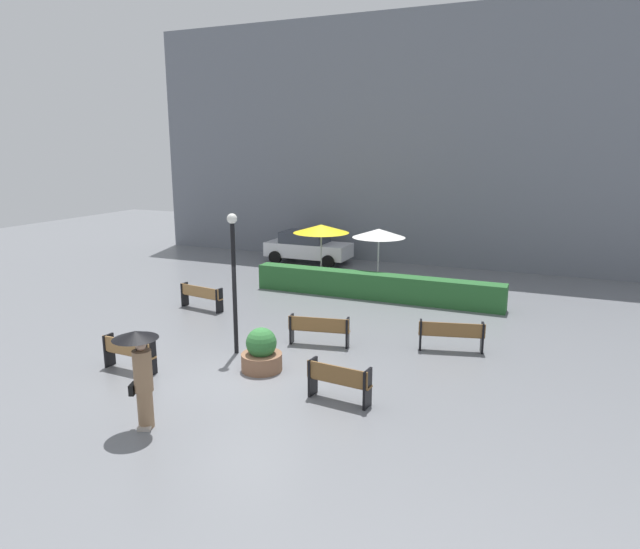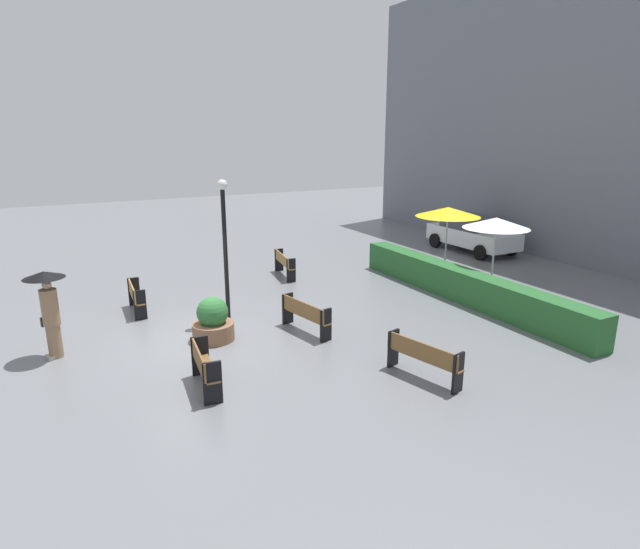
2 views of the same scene
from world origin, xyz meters
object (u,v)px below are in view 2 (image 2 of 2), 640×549
Objects in this scene: bench_near_right at (204,365)px; planter_pot at (213,322)px; lamp_post at (225,236)px; bench_far_left at (284,262)px; patio_umbrella_yellow at (448,212)px; pedestrian_with_umbrella at (49,304)px; patio_umbrella_white at (496,223)px; bench_near_left at (135,296)px; parked_car at (472,233)px; bench_far_right at (423,356)px; bench_mid_center at (305,314)px.

bench_near_right is 1.34× the size of planter_pot.
bench_far_left is at bearing 136.69° from lamp_post.
pedestrian_with_umbrella is at bearing -82.53° from patio_umbrella_yellow.
pedestrian_with_umbrella is 13.19m from patio_umbrella_white.
bench_near_left is 11.51m from patio_umbrella_white.
pedestrian_with_umbrella is 0.53× the size of lamp_post.
parked_car is (-3.45, 12.39, -1.60)m from lamp_post.
patio_umbrella_white reaches higher than planter_pot.
patio_umbrella_white is (1.40, 8.69, -0.13)m from lamp_post.
bench_far_right is 3.77m from bench_mid_center.
bench_near_left is 0.37× the size of parked_car.
patio_umbrella_yellow is at bearing 97.47° from pedestrian_with_umbrella.
patio_umbrella_white is (-0.49, 7.20, 1.77)m from bench_mid_center.
bench_mid_center is at bearing 38.19° from lamp_post.
lamp_post is at bearing -155.43° from bench_far_right.
lamp_post reaches higher than pedestrian_with_umbrella.
bench_mid_center is 6.13m from pedestrian_with_umbrella.
patio_umbrella_white reaches higher than bench_near_left.
planter_pot is at bearing -75.63° from patio_umbrella_yellow.
planter_pot is (0.75, 3.63, -0.84)m from pedestrian_with_umbrella.
planter_pot is 10.26m from patio_umbrella_yellow.
bench_far_right is 5.40m from planter_pot.
patio_umbrella_yellow is (2.23, 5.70, 1.76)m from bench_far_left.
pedestrian_with_umbrella reaches higher than bench_far_right.
bench_near_left is 3.42m from planter_pot.
bench_far_right is at bearing 15.93° from bench_mid_center.
parked_car is at bearing 117.05° from bench_near_right.
bench_near_right is at bearing -112.24° from bench_far_right.
patio_umbrella_white is 0.59× the size of parked_car.
bench_near_right is at bearing 39.57° from pedestrian_with_umbrella.
lamp_post is at bearing -141.81° from bench_mid_center.
bench_near_right reaches higher than bench_far_right.
pedestrian_with_umbrella is 4.60m from lamp_post.
bench_far_right is at bearing 24.57° from lamp_post.
bench_far_left is (-1.61, 5.48, 0.01)m from bench_near_left.
parked_car is at bearing 142.66° from patio_umbrella_white.
bench_near_left is 1.37× the size of planter_pot.
bench_near_right is at bearing -34.72° from bench_far_left.
pedestrian_with_umbrella is 0.49× the size of parked_car.
bench_far_right is at bearing -47.75° from parked_car.
patio_umbrella_white is at bearing 73.33° from bench_near_left.
bench_near_left is at bearing -175.32° from bench_near_right.
bench_mid_center is at bearing -164.07° from bench_far_right.
bench_mid_center is 5.26m from bench_near_left.
planter_pot reaches higher than bench_mid_center.
patio_umbrella_white is at bearing -6.10° from patio_umbrella_yellow.
bench_near_right reaches higher than bench_far_left.
bench_far_right is 4.61m from bench_near_right.
bench_near_right reaches higher than bench_mid_center.
patio_umbrella_yellow is 2.66m from patio_umbrella_white.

